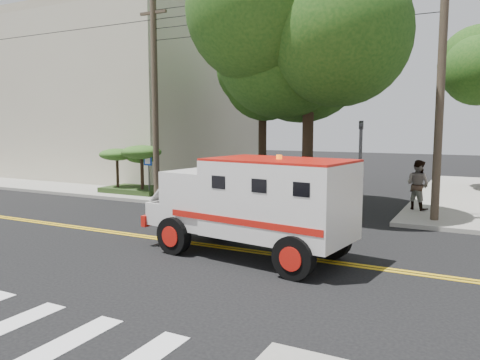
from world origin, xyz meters
The scene contains 12 objects.
ground centered at (0.00, 0.00, 0.00)m, with size 100.00×100.00×0.00m, color black.
sidewalk_nw centered at (-13.50, 13.50, 0.07)m, with size 17.00×17.00×0.15m, color gray.
building_left centered at (-15.50, 15.00, 5.15)m, with size 16.00×14.00×10.00m, color #B6AB95.
utility_pole_left centered at (-5.60, 6.00, 4.50)m, with size 0.28×0.28×9.00m, color #382D23.
utility_pole_right centered at (6.30, 6.20, 4.50)m, with size 0.28×0.28×9.00m, color #382D23.
tree_main centered at (1.94, 6.21, 7.20)m, with size 6.08×5.70×9.85m.
tree_left centered at (-2.68, 11.79, 5.73)m, with size 4.48×4.20×7.70m.
traffic_signal centered at (3.80, 5.60, 2.23)m, with size 0.15×0.18×3.60m.
accessibility_sign centered at (-6.20, 6.17, 1.37)m, with size 0.45×0.10×2.02m.
palm_planter centered at (-7.44, 6.62, 1.65)m, with size 3.52×2.63×2.36m.
armored_truck centered at (2.49, -0.44, 1.48)m, with size 5.94×2.94×2.60m.
pedestrian_b centered at (5.50, 8.06, 1.12)m, with size 0.95×0.74×1.95m, color gray.
Camera 1 is at (7.67, -11.22, 3.41)m, focal length 35.00 mm.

